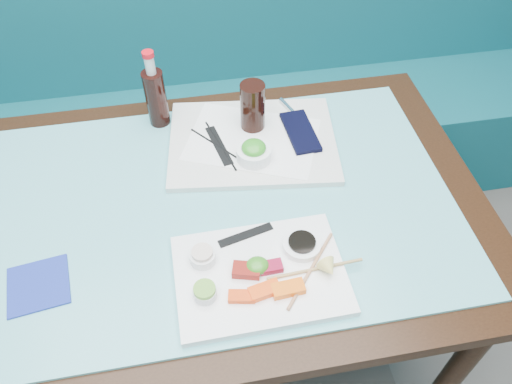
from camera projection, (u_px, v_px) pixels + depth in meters
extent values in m
cube|color=#0E545E|center=(197.00, 149.00, 2.15)|extent=(3.00, 0.55, 0.45)
cube|color=#0E545E|center=(181.00, 21.00, 1.93)|extent=(3.00, 0.12, 0.95)
cube|color=black|center=(210.00, 212.00, 1.27)|extent=(1.40, 0.90, 0.04)
cylinder|color=black|center=(458.00, 368.00, 1.38)|extent=(0.06, 0.06, 0.71)
cylinder|color=black|center=(26.00, 223.00, 1.72)|extent=(0.06, 0.06, 0.71)
cylinder|color=black|center=(371.00, 176.00, 1.86)|extent=(0.06, 0.06, 0.71)
cube|color=#5EB6BC|center=(210.00, 206.00, 1.25)|extent=(1.22, 0.76, 0.01)
cube|color=white|center=(260.00, 275.00, 1.10)|extent=(0.38, 0.27, 0.02)
cube|color=#EE3D09|center=(242.00, 296.00, 1.05)|extent=(0.06, 0.04, 0.01)
cube|color=#FF490A|center=(265.00, 290.00, 1.05)|extent=(0.07, 0.05, 0.02)
cube|color=#FF610A|center=(288.00, 289.00, 1.06)|extent=(0.07, 0.04, 0.02)
cube|color=maroon|center=(246.00, 270.00, 1.09)|extent=(0.07, 0.05, 0.02)
cube|color=maroon|center=(271.00, 267.00, 1.09)|extent=(0.05, 0.03, 0.02)
ellipsoid|color=#34821E|center=(257.00, 266.00, 1.09)|extent=(0.06, 0.05, 0.03)
cylinder|color=silver|center=(205.00, 293.00, 1.05)|extent=(0.05, 0.05, 0.02)
cylinder|color=#67A936|center=(204.00, 289.00, 1.04)|extent=(0.05, 0.05, 0.01)
cylinder|color=white|center=(203.00, 257.00, 1.11)|extent=(0.08, 0.08, 0.02)
cylinder|color=beige|center=(202.00, 252.00, 1.09)|extent=(0.05, 0.05, 0.01)
cylinder|color=white|center=(302.00, 245.00, 1.13)|extent=(0.10, 0.10, 0.02)
cylinder|color=black|center=(302.00, 242.00, 1.12)|extent=(0.07, 0.07, 0.01)
cone|color=#FAE776|center=(329.00, 269.00, 1.07)|extent=(0.05, 0.04, 0.04)
cube|color=black|center=(246.00, 235.00, 1.16)|extent=(0.13, 0.05, 0.00)
cylinder|color=#B17853|center=(311.00, 270.00, 1.09)|extent=(0.15, 0.18, 0.01)
cylinder|color=#A8864F|center=(315.00, 269.00, 1.09)|extent=(0.22, 0.02, 0.01)
cube|color=silver|center=(253.00, 142.00, 1.39)|extent=(0.50, 0.40, 0.02)
cube|color=white|center=(253.00, 139.00, 1.38)|extent=(0.41, 0.36, 0.00)
cylinder|color=white|center=(254.00, 154.00, 1.31)|extent=(0.11, 0.11, 0.04)
ellipsoid|color=#2F9321|center=(254.00, 148.00, 1.30)|extent=(0.08, 0.08, 0.03)
cylinder|color=black|center=(253.00, 106.00, 1.36)|extent=(0.07, 0.07, 0.14)
cube|color=black|center=(300.00, 132.00, 1.39)|extent=(0.08, 0.17, 0.01)
cylinder|color=white|center=(290.00, 109.00, 1.46)|extent=(0.05, 0.10, 0.01)
cylinder|color=black|center=(217.00, 146.00, 1.36)|extent=(0.13, 0.16, 0.01)
cylinder|color=black|center=(220.00, 145.00, 1.36)|extent=(0.06, 0.20, 0.01)
cube|color=black|center=(219.00, 146.00, 1.36)|extent=(0.06, 0.16, 0.00)
cylinder|color=black|center=(156.00, 98.00, 1.39)|extent=(0.08, 0.08, 0.17)
cylinder|color=silver|center=(150.00, 65.00, 1.31)|extent=(0.03, 0.03, 0.05)
cylinder|color=red|center=(148.00, 54.00, 1.28)|extent=(0.04, 0.04, 0.01)
cube|color=navy|center=(38.00, 285.00, 1.09)|extent=(0.15, 0.15, 0.01)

